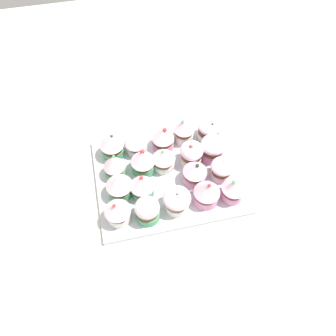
{
  "coord_description": "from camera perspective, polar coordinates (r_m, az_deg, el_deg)",
  "views": [
    {
      "loc": [
        -9.98,
        -45.04,
        73.44
      ],
      "look_at": [
        0.0,
        0.0,
        4.2
      ],
      "focal_mm": 35.4,
      "sensor_mm": 36.0,
      "label": 1
    }
  ],
  "objects": [
    {
      "name": "ground_plane",
      "position": [
        0.88,
        0.0,
        -2.06
      ],
      "size": [
        180.0,
        180.0,
        3.0
      ],
      "primitive_type": "cube",
      "color": "beige"
    },
    {
      "name": "baking_tray",
      "position": [
        0.86,
        0.0,
        -1.33
      ],
      "size": [
        36.92,
        30.25,
        1.2
      ],
      "color": "silver",
      "rests_on": "ground_plane"
    },
    {
      "name": "cupcake_0",
      "position": [
        0.77,
        -8.67,
        -7.37
      ],
      "size": [
        6.18,
        6.18,
        7.2
      ],
      "color": "white",
      "rests_on": "baking_tray"
    },
    {
      "name": "cupcake_1",
      "position": [
        0.77,
        -3.57,
        -7.27
      ],
      "size": [
        5.84,
        5.84,
        6.67
      ],
      "color": "#4C9E6B",
      "rests_on": "baking_tray"
    },
    {
      "name": "cupcake_2",
      "position": [
        0.78,
        1.23,
        -5.67
      ],
      "size": [
        6.63,
        6.63,
        6.48
      ],
      "color": "white",
      "rests_on": "baking_tray"
    },
    {
      "name": "cupcake_3",
      "position": [
        0.79,
        6.7,
        -4.12
      ],
      "size": [
        6.37,
        6.37,
        7.99
      ],
      "color": "pink",
      "rests_on": "baking_tray"
    },
    {
      "name": "cupcake_4",
      "position": [
        0.8,
        11.26,
        -3.49
      ],
      "size": [
        5.78,
        5.78,
        7.8
      ],
      "color": "pink",
      "rests_on": "baking_tray"
    },
    {
      "name": "cupcake_5",
      "position": [
        0.8,
        -8.42,
        -2.94
      ],
      "size": [
        6.45,
        6.45,
        7.4
      ],
      "color": "#4C9E6B",
      "rests_on": "baking_tray"
    },
    {
      "name": "cupcake_6",
      "position": [
        0.8,
        -4.5,
        -3.1
      ],
      "size": [
        5.93,
        5.93,
        7.31
      ],
      "color": "#4C9E6B",
      "rests_on": "baking_tray"
    },
    {
      "name": "cupcake_7",
      "position": [
        0.82,
        4.63,
        -0.75
      ],
      "size": [
        6.01,
        6.01,
        7.25
      ],
      "color": "pink",
      "rests_on": "baking_tray"
    },
    {
      "name": "cupcake_8",
      "position": [
        0.84,
        9.23,
        -0.21
      ],
      "size": [
        5.75,
        5.75,
        6.22
      ],
      "color": "white",
      "rests_on": "baking_tray"
    },
    {
      "name": "cupcake_9",
      "position": [
        0.84,
        -9.24,
        0.4
      ],
      "size": [
        5.5,
        5.5,
        7.6
      ],
      "color": "#4C9E6B",
      "rests_on": "baking_tray"
    },
    {
      "name": "cupcake_10",
      "position": [
        0.84,
        -4.35,
        1.15
      ],
      "size": [
        6.23,
        6.23,
        7.84
      ],
      "color": "#4C9E6B",
      "rests_on": "baking_tray"
    },
    {
      "name": "cupcake_11",
      "position": [
        0.84,
        -0.74,
        1.58
      ],
      "size": [
        5.93,
        5.93,
        6.98
      ],
      "color": "white",
      "rests_on": "baking_tray"
    },
    {
      "name": "cupcake_12",
      "position": [
        0.85,
        4.07,
        2.49
      ],
      "size": [
        6.01,
        6.01,
        7.21
      ],
      "color": "white",
      "rests_on": "baking_tray"
    },
    {
      "name": "cupcake_13",
      "position": [
        0.87,
        7.68,
        3.42
      ],
      "size": [
        6.49,
        6.49,
        6.96
      ],
      "color": "pink",
      "rests_on": "baking_tray"
    },
    {
      "name": "cupcake_14",
      "position": [
        0.88,
        -9.64,
        3.89
      ],
      "size": [
        6.28,
        6.28,
        7.66
      ],
      "color": "#4C9E6B",
      "rests_on": "baking_tray"
    },
    {
      "name": "cupcake_15",
      "position": [
        0.88,
        -5.55,
        4.39
      ],
      "size": [
        6.17,
        6.17,
        6.46
      ],
      "color": "white",
      "rests_on": "baking_tray"
    },
    {
      "name": "cupcake_16",
      "position": [
        0.88,
        -0.87,
        5.14
      ],
      "size": [
        5.91,
        5.91,
        7.37
      ],
      "color": "pink",
      "rests_on": "baking_tray"
    },
    {
      "name": "cupcake_17",
      "position": [
        0.9,
        2.77,
        6.51
      ],
      "size": [
        5.65,
        5.65,
        7.65
      ],
      "color": "white",
      "rests_on": "baking_tray"
    },
    {
      "name": "cupcake_18",
      "position": [
        0.91,
        7.03,
        6.51
      ],
      "size": [
        5.99,
        5.99,
        6.12
      ],
      "color": "white",
      "rests_on": "baking_tray"
    }
  ]
}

